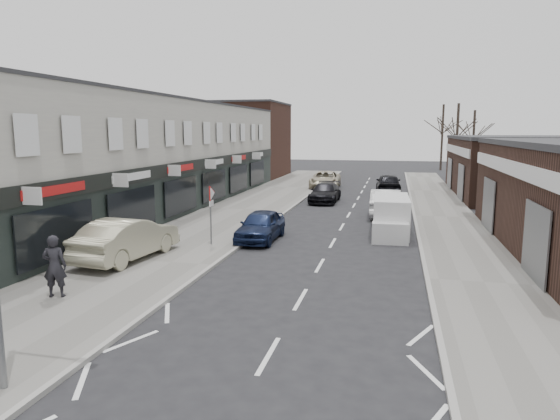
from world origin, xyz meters
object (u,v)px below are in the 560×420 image
Objects in this scene: pedestrian at (55,266)px; parked_car_right_b at (388,184)px; warning_sign at (211,198)px; parked_car_left_b at (325,193)px; parked_car_left_a at (261,225)px; parked_car_right_a at (385,203)px; white_van at (391,217)px; sedan_on_pavement at (127,239)px; parked_car_left_c at (325,180)px.

pedestrian is 30.68m from parked_car_right_b.
pedestrian is (-2.11, -7.78, -1.12)m from warning_sign.
warning_sign is 0.57× the size of parked_car_left_b.
parked_car_right_a reaches higher than parked_car_left_a.
white_van is 0.97× the size of sedan_on_pavement.
warning_sign is at bearing -133.45° from parked_car_left_a.
white_van reaches higher than parked_car_right_a.
white_van is 20.21m from parked_car_left_c.
warning_sign reaches higher than parked_car_left_b.
sedan_on_pavement is 2.60× the size of pedestrian.
parked_car_left_c is 15.00m from parked_car_right_a.
pedestrian reaches higher than parked_car_left_b.
white_van is 11.60m from parked_car_left_b.
parked_car_left_c is (1.76, 23.97, -1.43)m from warning_sign.
parked_car_left_b is 0.98× the size of parked_car_right_b.
parked_car_left_a is at bearing 71.06° from parked_car_right_b.
sedan_on_pavement is 6.45m from parked_car_left_a.
parked_car_right_b is (5.60, 19.59, 0.11)m from parked_car_left_a.
parked_car_left_a is (1.76, 1.82, -1.49)m from warning_sign.
pedestrian is 0.46× the size of parked_car_left_a.
pedestrian is 23.57m from parked_car_left_b.
warning_sign reaches higher than parked_car_right_a.
pedestrian is (0.22, -4.61, 0.14)m from sedan_on_pavement.
warning_sign is at bearing -97.19° from parked_car_left_c.
warning_sign is 1.40× the size of pedestrian.
warning_sign reaches higher than parked_car_right_b.
parked_car_left_b is at bearing 85.52° from parked_car_left_a.
parked_car_left_c is at bearing 85.80° from warning_sign.
parked_car_right_a is at bearing 53.78° from warning_sign.
pedestrian is at bearing 61.35° from parked_car_right_a.
parked_car_left_a is at bearing -129.18° from pedestrian.
parked_car_left_c is (3.87, 31.75, -0.32)m from pedestrian.
sedan_on_pavement is at bearing -143.55° from white_van.
parked_car_left_c is (0.00, 22.15, 0.06)m from parked_car_left_a.
parked_car_right_a reaches higher than parked_car_left_b.
white_van is at bearing 93.44° from parked_car_right_a.
warning_sign is at bearing -100.15° from parked_car_left_b.
parked_car_right_b is (5.60, -2.56, 0.06)m from parked_car_left_c.
warning_sign is at bearing -150.40° from white_van.
parked_car_left_c is at bearing 90.63° from parked_car_left_a.
sedan_on_pavement reaches higher than parked_car_right_a.
sedan_on_pavement is 0.91× the size of parked_car_left_c.
parked_car_left_a is at bearing -122.97° from sedan_on_pavement.
parked_car_left_c reaches higher than parked_car_left_a.
pedestrian is 31.98m from parked_car_left_c.
pedestrian is 0.41× the size of parked_car_left_b.
white_van is at bearing -75.76° from parked_car_left_c.
parked_car_right_a is at bearing -48.83° from parked_car_left_b.
parked_car_left_b is (5.28, 18.40, -0.26)m from sedan_on_pavement.
parked_car_left_b is (5.07, 23.01, -0.40)m from pedestrian.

